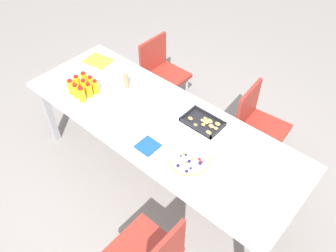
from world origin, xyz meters
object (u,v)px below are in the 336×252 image
(juice_bottle_4, at_px, (84,87))
(juice_bottle_5, at_px, (89,90))
(paper_folder, at_px, (98,61))
(chair_far_right, at_px, (257,122))
(snack_tray, at_px, (204,123))
(juice_bottle_6, at_px, (84,79))
(juice_bottle_1, at_px, (76,91))
(juice_bottle_7, at_px, (91,83))
(cardboard_tube, at_px, (126,81))
(juice_bottle_3, at_px, (77,83))
(chair_far_left, at_px, (161,70))
(napkin_stack, at_px, (148,146))
(plate_stack, at_px, (155,116))
(juice_bottle_2, at_px, (82,95))
(fruit_pizza, at_px, (189,158))
(juice_bottle_0, at_px, (71,87))
(juice_bottle_8, at_px, (96,87))
(party_table, at_px, (159,125))

(juice_bottle_4, distance_m, juice_bottle_5, 0.07)
(paper_folder, bearing_deg, chair_far_right, 18.57)
(snack_tray, bearing_deg, juice_bottle_6, -164.55)
(juice_bottle_1, distance_m, juice_bottle_5, 0.11)
(juice_bottle_7, relative_size, cardboard_tube, 0.90)
(juice_bottle_3, bearing_deg, paper_folder, 117.09)
(juice_bottle_3, bearing_deg, chair_far_left, 81.74)
(chair_far_left, height_order, juice_bottle_6, juice_bottle_6)
(snack_tray, xyz_separation_m, napkin_stack, (-0.17, -0.47, -0.01))
(juice_bottle_6, relative_size, plate_stack, 0.77)
(juice_bottle_2, bearing_deg, fruit_pizza, 4.88)
(chair_far_left, relative_size, fruit_pizza, 2.57)
(juice_bottle_6, height_order, snack_tray, juice_bottle_6)
(juice_bottle_3, xyz_separation_m, cardboard_tube, (0.30, 0.30, 0.00))
(snack_tray, distance_m, cardboard_tube, 0.81)
(snack_tray, bearing_deg, fruit_pizza, -68.81)
(juice_bottle_6, bearing_deg, juice_bottle_4, -38.63)
(juice_bottle_7, relative_size, fruit_pizza, 0.41)
(juice_bottle_6, bearing_deg, juice_bottle_7, 6.20)
(juice_bottle_5, xyz_separation_m, napkin_stack, (0.78, -0.10, -0.06))
(chair_far_right, bearing_deg, juice_bottle_5, -57.00)
(napkin_stack, bearing_deg, paper_folder, 156.68)
(juice_bottle_3, xyz_separation_m, juice_bottle_6, (-0.00, 0.08, -0.00))
(chair_far_left, distance_m, snack_tray, 1.14)
(juice_bottle_5, height_order, paper_folder, juice_bottle_5)
(juice_bottle_5, bearing_deg, chair_far_right, 37.87)
(juice_bottle_2, height_order, cardboard_tube, cardboard_tube)
(chair_far_left, bearing_deg, juice_bottle_7, -3.32)
(napkin_stack, xyz_separation_m, paper_folder, (-1.14, 0.49, -0.01))
(juice_bottle_2, xyz_separation_m, snack_tray, (0.95, 0.45, -0.05))
(juice_bottle_0, xyz_separation_m, juice_bottle_8, (0.15, 0.14, -0.00))
(chair_far_right, distance_m, paper_folder, 1.63)
(juice_bottle_4, relative_size, juice_bottle_8, 1.03)
(chair_far_left, relative_size, juice_bottle_6, 5.87)
(juice_bottle_8, bearing_deg, snack_tray, 18.03)
(chair_far_left, height_order, juice_bottle_0, juice_bottle_0)
(party_table, bearing_deg, napkin_stack, -62.90)
(juice_bottle_8, bearing_deg, chair_far_right, 35.90)
(chair_far_right, bearing_deg, napkin_stack, -25.79)
(juice_bottle_4, height_order, juice_bottle_5, juice_bottle_4)
(juice_bottle_1, distance_m, juice_bottle_6, 0.17)
(juice_bottle_4, bearing_deg, snack_tray, 20.10)
(juice_bottle_6, bearing_deg, paper_folder, 122.23)
(juice_bottle_3, bearing_deg, juice_bottle_7, 46.86)
(juice_bottle_5, relative_size, plate_stack, 0.75)
(juice_bottle_0, xyz_separation_m, paper_folder, (-0.21, 0.47, -0.07))
(paper_folder, bearing_deg, fruit_pizza, -14.76)
(party_table, bearing_deg, fruit_pizza, -19.28)
(juice_bottle_6, relative_size, napkin_stack, 0.94)
(chair_far_right, relative_size, juice_bottle_3, 5.58)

